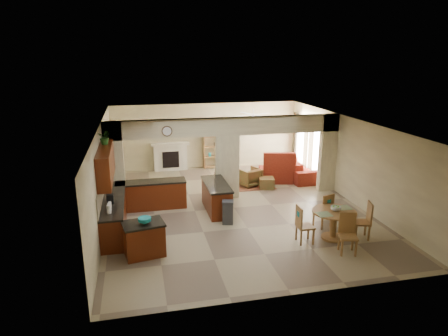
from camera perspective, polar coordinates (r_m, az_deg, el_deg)
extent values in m
plane|color=gray|center=(13.03, 1.43, -5.70)|extent=(10.00, 10.00, 0.00)
plane|color=white|center=(12.28, 1.52, 6.54)|extent=(10.00, 10.00, 0.00)
plane|color=beige|center=(17.34, -2.53, 4.62)|extent=(8.00, 0.00, 8.00)
plane|color=beige|center=(8.11, 10.12, -9.16)|extent=(8.00, 0.00, 8.00)
plane|color=beige|center=(12.28, -16.96, -0.87)|extent=(0.00, 10.00, 10.00)
plane|color=beige|center=(14.07, 17.49, 1.19)|extent=(0.00, 10.00, 10.00)
cube|color=beige|center=(13.22, -15.38, 0.43)|extent=(0.60, 0.25, 2.80)
cube|color=beige|center=(13.60, 0.45, 0.14)|extent=(0.80, 0.25, 2.20)
cube|color=beige|center=(14.77, 14.58, 2.10)|extent=(0.60, 0.25, 2.80)
cube|color=beige|center=(13.29, 0.46, 5.96)|extent=(8.00, 0.25, 0.60)
cube|color=#491B08|center=(11.82, -15.38, -6.40)|extent=(0.60, 3.20, 0.86)
cube|color=black|center=(11.66, -15.55, -4.33)|extent=(0.62, 3.22, 0.05)
cube|color=#998A68|center=(11.57, -17.05, -2.94)|extent=(0.02, 3.20, 0.55)
cube|color=#491B08|center=(13.08, -10.33, -3.87)|extent=(2.20, 0.60, 0.86)
cube|color=black|center=(12.93, -10.43, -1.97)|extent=(2.22, 0.62, 0.05)
cube|color=#491B08|center=(11.36, -16.54, 0.55)|extent=(0.35, 2.40, 0.90)
cube|color=#491B08|center=(12.66, -1.09, -4.27)|extent=(0.65, 1.80, 0.86)
cube|color=black|center=(12.51, -1.11, -2.32)|extent=(0.70, 1.85, 0.05)
cube|color=silver|center=(11.89, -0.27, -5.70)|extent=(0.58, 0.04, 0.70)
cylinder|color=#483018|center=(12.85, -8.15, 5.23)|extent=(0.34, 0.03, 0.34)
cube|color=brown|center=(15.23, 3.91, -2.45)|extent=(1.60, 1.30, 0.01)
cube|color=beige|center=(17.18, -7.66, 1.47)|extent=(1.40, 0.28, 1.10)
cube|color=black|center=(17.06, -7.61, 1.19)|extent=(0.70, 0.04, 0.70)
cube|color=beige|center=(17.02, -7.73, 3.41)|extent=(1.60, 0.35, 0.10)
cube|color=olive|center=(17.34, -1.26, 2.94)|extent=(1.00, 0.32, 1.80)
cube|color=white|center=(16.07, 13.32, 2.55)|extent=(0.02, 0.90, 1.90)
cube|color=white|center=(17.57, 10.95, 3.83)|extent=(0.02, 0.90, 1.90)
cube|color=white|center=(16.85, 12.05, 2.72)|extent=(0.02, 0.70, 2.10)
cube|color=#3C1B18|center=(15.53, 14.14, 2.04)|extent=(0.10, 0.28, 2.30)
cube|color=#3C1B18|center=(16.58, 12.31, 3.02)|extent=(0.10, 0.28, 2.30)
cube|color=#3C1B18|center=(17.02, 11.62, 3.40)|extent=(0.10, 0.28, 2.30)
cube|color=#3C1B18|center=(18.10, 10.09, 4.22)|extent=(0.10, 0.28, 2.30)
cylinder|color=white|center=(15.57, 4.22, 7.62)|extent=(1.00, 1.00, 0.10)
cube|color=#491B08|center=(10.18, -11.36, -10.03)|extent=(1.04, 0.82, 0.81)
cube|color=black|center=(10.00, -11.50, -7.81)|extent=(1.10, 0.88, 0.05)
cylinder|color=teal|center=(9.92, -11.27, -7.37)|extent=(0.32, 0.32, 0.15)
cube|color=#313134|center=(11.74, 0.55, -6.47)|extent=(0.36, 0.33, 0.65)
cylinder|color=olive|center=(11.06, 15.49, -6.03)|extent=(1.17, 1.17, 0.04)
cylinder|color=olive|center=(11.20, 15.34, -7.83)|extent=(0.17, 0.17, 0.76)
cylinder|color=olive|center=(11.35, 15.20, -9.53)|extent=(0.60, 0.60, 0.06)
cylinder|color=#5BAC25|center=(11.04, 15.67, -5.57)|extent=(0.27, 0.27, 0.14)
imported|color=maroon|center=(16.44, 10.28, 0.11)|extent=(2.69, 1.12, 0.78)
cube|color=maroon|center=(15.81, 7.36, -0.95)|extent=(1.41, 1.23, 0.49)
imported|color=maroon|center=(15.10, 3.66, -1.28)|extent=(0.95, 0.96, 0.68)
cube|color=maroon|center=(14.92, 6.08, -2.13)|extent=(0.63, 0.63, 0.39)
imported|color=#205015|center=(11.65, -16.66, 4.26)|extent=(0.48, 0.46, 0.42)
cube|color=olive|center=(11.86, 13.92, -6.10)|extent=(0.53, 0.53, 0.05)
cube|color=olive|center=(12.17, 13.84, -6.68)|extent=(0.04, 0.04, 0.44)
cube|color=olive|center=(11.94, 12.68, -7.05)|extent=(0.04, 0.04, 0.44)
cube|color=olive|center=(11.96, 15.00, -7.19)|extent=(0.04, 0.04, 0.44)
cube|color=olive|center=(11.73, 13.84, -7.57)|extent=(0.04, 0.04, 0.44)
cube|color=olive|center=(11.63, 14.68, -5.01)|extent=(0.41, 0.18, 0.55)
cube|color=teal|center=(11.59, 14.79, -4.72)|extent=(0.14, 0.06, 0.14)
cube|color=olive|center=(11.44, 19.05, -7.37)|extent=(0.52, 0.52, 0.05)
cube|color=olive|center=(11.63, 17.91, -8.10)|extent=(0.04, 0.04, 0.44)
cube|color=olive|center=(11.33, 18.33, -8.80)|extent=(0.04, 0.04, 0.44)
cube|color=olive|center=(11.72, 19.53, -8.07)|extent=(0.04, 0.04, 0.44)
cube|color=olive|center=(11.43, 19.99, -8.75)|extent=(0.04, 0.04, 0.44)
cube|color=olive|center=(11.38, 20.11, -5.96)|extent=(0.15, 0.41, 0.55)
cube|color=teal|center=(11.36, 20.26, -5.63)|extent=(0.05, 0.14, 0.14)
cube|color=olive|center=(10.50, 17.30, -9.36)|extent=(0.52, 0.52, 0.05)
cube|color=olive|center=(10.41, 16.49, -10.92)|extent=(0.04, 0.04, 0.44)
cube|color=olive|center=(10.49, 18.33, -10.86)|extent=(0.04, 0.04, 0.44)
cube|color=olive|center=(10.70, 16.09, -10.11)|extent=(0.04, 0.04, 0.44)
cube|color=olive|center=(10.78, 17.88, -10.06)|extent=(0.04, 0.04, 0.44)
cube|color=olive|center=(10.54, 17.20, -7.44)|extent=(0.41, 0.15, 0.55)
cube|color=teal|center=(10.54, 17.20, -7.04)|extent=(0.14, 0.05, 0.14)
cube|color=olive|center=(10.80, 11.53, -8.20)|extent=(0.43, 0.43, 0.05)
cube|color=olive|center=(10.81, 12.65, -9.57)|extent=(0.04, 0.04, 0.44)
cube|color=olive|center=(11.09, 11.95, -8.85)|extent=(0.04, 0.04, 0.44)
cube|color=olive|center=(10.69, 10.95, -9.78)|extent=(0.04, 0.04, 0.44)
cube|color=olive|center=(10.97, 10.29, -9.04)|extent=(0.04, 0.04, 0.44)
cube|color=olive|center=(10.61, 10.66, -6.83)|extent=(0.05, 0.42, 0.55)
cube|color=teal|center=(10.57, 10.55, -6.49)|extent=(0.01, 0.14, 0.14)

